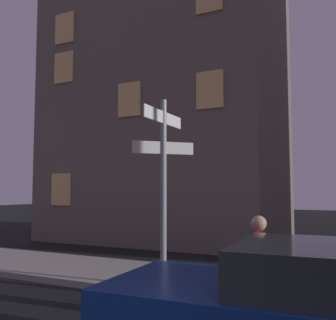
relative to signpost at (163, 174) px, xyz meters
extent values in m
cube|color=#9E9991|center=(1.24, 0.87, -2.21)|extent=(40.00, 2.51, 0.14)
cylinder|color=gray|center=(0.00, 0.00, -0.34)|extent=(0.12, 0.12, 3.61)
cube|color=white|center=(0.00, 0.00, 1.12)|extent=(0.03, 1.59, 0.24)
cube|color=white|center=(0.00, 0.00, 0.52)|extent=(0.91, 0.91, 0.24)
cylinder|color=black|center=(1.60, -1.95, -1.96)|extent=(0.65, 0.24, 0.64)
sphere|color=#F9EFCC|center=(0.94, -3.41, -1.60)|extent=(0.16, 0.16, 0.16)
sphere|color=#F9EFCC|center=(0.90, -2.25, -1.60)|extent=(0.16, 0.16, 0.16)
torus|color=black|center=(2.76, -1.20, -1.92)|extent=(0.72, 0.10, 0.72)
torus|color=black|center=(1.66, -1.15, -1.92)|extent=(0.72, 0.10, 0.72)
cylinder|color=black|center=(2.21, -1.18, -1.67)|extent=(1.00, 0.10, 0.04)
cylinder|color=maroon|center=(2.11, -1.17, -1.20)|extent=(0.47, 0.34, 0.61)
sphere|color=tan|center=(2.11, -1.17, -0.78)|extent=(0.22, 0.22, 0.22)
cylinder|color=black|center=(2.16, -1.08, -1.70)|extent=(0.35, 0.14, 0.55)
cylinder|color=black|center=(2.15, -1.26, -1.70)|extent=(0.35, 0.14, 0.55)
cube|color=#6B6056|center=(-3.65, 8.02, 3.91)|extent=(8.92, 6.81, 12.39)
cube|color=#F2C672|center=(-6.62, 4.58, -0.28)|extent=(0.90, 0.06, 1.20)
cube|color=#F2C672|center=(-3.65, 4.58, 2.85)|extent=(0.90, 0.06, 1.20)
cube|color=#F2C672|center=(-0.67, 4.58, 2.85)|extent=(0.90, 0.06, 1.20)
cube|color=#F2C672|center=(-6.62, 4.58, 4.41)|extent=(0.90, 0.06, 1.20)
cube|color=#F2C672|center=(-6.62, 4.58, 5.98)|extent=(0.90, 0.06, 1.20)
camera|label=1|loc=(3.38, -6.71, -0.31)|focal=41.20mm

